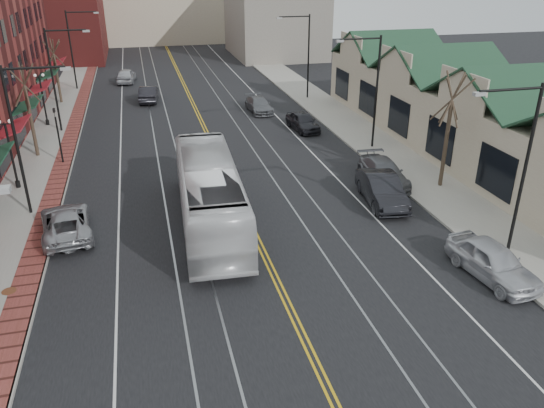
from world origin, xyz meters
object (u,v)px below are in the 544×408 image
parked_car_a (493,261)px  parked_car_b (382,189)px  transit_bus (210,194)px  parked_car_c (383,172)px  parked_car_d (303,121)px  parked_suv (66,223)px

parked_car_a → parked_car_b: 8.59m
transit_bus → parked_car_a: 14.01m
parked_car_c → parked_car_d: size_ratio=1.18×
parked_suv → parked_car_d: (17.12, 14.71, 0.03)m
parked_car_b → parked_car_c: (1.36, 2.69, -0.10)m
parked_car_b → parked_car_c: bearing=70.3°
parked_car_b → parked_car_a: bearing=-73.8°
transit_bus → parked_car_d: bearing=-120.0°
parked_car_c → parked_car_d: parked_car_c is taller
parked_suv → parked_car_d: size_ratio=1.18×
parked_car_a → parked_car_b: bearing=92.2°
transit_bus → parked_suv: (-7.30, 0.52, -1.05)m
parked_car_a → parked_car_d: parked_car_a is taller
parked_suv → parked_car_b: bearing=171.4°
transit_bus → parked_car_d: (9.82, 15.22, -1.02)m
parked_car_b → transit_bus: bearing=-171.4°
parked_car_d → parked_car_a: bearing=-92.0°
transit_bus → parked_suv: size_ratio=2.47×
parked_car_c → parked_suv: bearing=-169.4°
parked_car_a → parked_car_c: size_ratio=0.92×
parked_car_b → parked_car_d: size_ratio=1.19×
parked_car_b → parked_car_c: parked_car_b is taller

